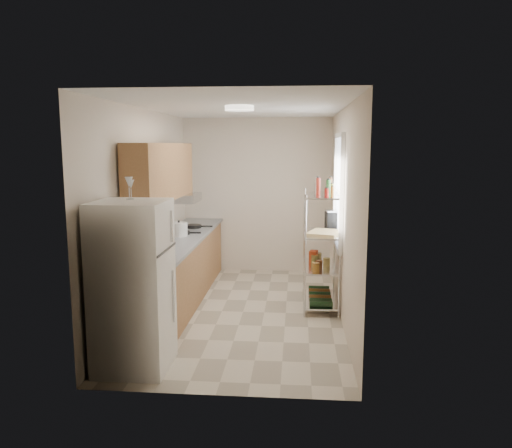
{
  "coord_description": "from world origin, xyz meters",
  "views": [
    {
      "loc": [
        0.68,
        -6.19,
        2.15
      ],
      "look_at": [
        0.15,
        0.25,
        1.12
      ],
      "focal_mm": 35.0,
      "sensor_mm": 36.0,
      "label": 1
    }
  ],
  "objects_px": {
    "refrigerator": "(133,286)",
    "espresso_machine": "(331,220)",
    "rice_cooker": "(179,229)",
    "frying_pan_large": "(181,233)",
    "cutting_board": "(325,233)"
  },
  "relations": [
    {
      "from": "rice_cooker",
      "to": "frying_pan_large",
      "type": "bearing_deg",
      "value": 88.89
    },
    {
      "from": "refrigerator",
      "to": "espresso_machine",
      "type": "bearing_deg",
      "value": 48.62
    },
    {
      "from": "frying_pan_large",
      "to": "espresso_machine",
      "type": "relative_size",
      "value": 0.91
    },
    {
      "from": "rice_cooker",
      "to": "refrigerator",
      "type": "bearing_deg",
      "value": -88.13
    },
    {
      "from": "refrigerator",
      "to": "cutting_board",
      "type": "bearing_deg",
      "value": 44.89
    },
    {
      "from": "cutting_board",
      "to": "espresso_machine",
      "type": "xyz_separation_m",
      "value": [
        0.11,
        0.39,
        0.11
      ]
    },
    {
      "from": "rice_cooker",
      "to": "cutting_board",
      "type": "bearing_deg",
      "value": -8.09
    },
    {
      "from": "rice_cooker",
      "to": "espresso_machine",
      "type": "distance_m",
      "value": 2.1
    },
    {
      "from": "frying_pan_large",
      "to": "cutting_board",
      "type": "distance_m",
      "value": 2.03
    },
    {
      "from": "frying_pan_large",
      "to": "espresso_machine",
      "type": "distance_m",
      "value": 2.1
    },
    {
      "from": "espresso_machine",
      "to": "frying_pan_large",
      "type": "bearing_deg",
      "value": 171.81
    },
    {
      "from": "refrigerator",
      "to": "frying_pan_large",
      "type": "xyz_separation_m",
      "value": [
        -0.07,
        2.32,
        0.1
      ]
    },
    {
      "from": "refrigerator",
      "to": "rice_cooker",
      "type": "xyz_separation_m",
      "value": [
        -0.07,
        2.19,
        0.18
      ]
    },
    {
      "from": "refrigerator",
      "to": "rice_cooker",
      "type": "height_order",
      "value": "refrigerator"
    },
    {
      "from": "frying_pan_large",
      "to": "cutting_board",
      "type": "height_order",
      "value": "cutting_board"
    }
  ]
}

